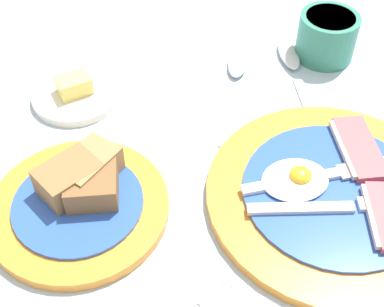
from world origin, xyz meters
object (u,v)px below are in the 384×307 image
(teaspoon_by_saucer, at_px, (293,66))
(teaspoon_near_cup, at_px, (236,75))
(sugar_cup, at_px, (327,35))
(butter_dish, at_px, (76,93))
(bread_plate, at_px, (81,196))
(breakfast_plate, at_px, (335,194))

(teaspoon_by_saucer, height_order, teaspoon_near_cup, same)
(sugar_cup, height_order, teaspoon_by_saucer, sugar_cup)
(butter_dish, bearing_deg, bread_plate, -95.68)
(sugar_cup, bearing_deg, bread_plate, -154.66)
(breakfast_plate, bearing_deg, bread_plate, 165.70)
(teaspoon_near_cup, bearing_deg, sugar_cup, -59.03)
(breakfast_plate, relative_size, bread_plate, 1.45)
(breakfast_plate, bearing_deg, sugar_cup, 66.79)
(bread_plate, height_order, teaspoon_by_saucer, bread_plate)
(butter_dish, distance_m, teaspoon_by_saucer, 0.29)
(sugar_cup, height_order, butter_dish, sugar_cup)
(breakfast_plate, relative_size, sugar_cup, 3.42)
(bread_plate, distance_m, teaspoon_by_saucer, 0.34)
(breakfast_plate, height_order, bread_plate, bread_plate)
(breakfast_plate, distance_m, bread_plate, 0.26)
(butter_dish, bearing_deg, teaspoon_near_cup, -4.87)
(bread_plate, relative_size, sugar_cup, 2.36)
(breakfast_plate, distance_m, butter_dish, 0.34)
(teaspoon_by_saucer, bearing_deg, bread_plate, 126.22)
(bread_plate, height_order, sugar_cup, sugar_cup)
(butter_dish, height_order, teaspoon_by_saucer, butter_dish)
(breakfast_plate, relative_size, teaspoon_by_saucer, 1.39)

